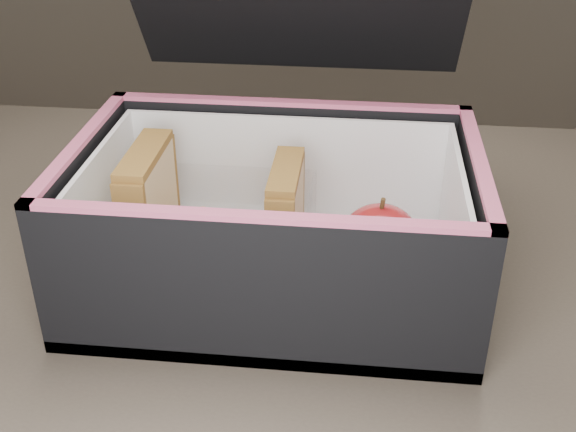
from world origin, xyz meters
name	(u,v)px	position (x,y,z in m)	size (l,w,h in m)	color
kitchen_table	(288,369)	(0.00, 0.00, 0.66)	(1.20, 0.80, 0.75)	brown
lunch_bag	(276,210)	(-0.01, 0.02, 0.82)	(0.34, 0.35, 0.31)	black
plastic_tub	(218,229)	(-0.06, 0.02, 0.80)	(0.16, 0.12, 0.07)	white
sandwich_left	(149,205)	(-0.12, 0.02, 0.82)	(0.03, 0.09, 0.10)	beige
sandwich_right	(286,217)	(0.00, 0.02, 0.82)	(0.02, 0.08, 0.09)	beige
carrot_sticks	(220,251)	(-0.06, 0.01, 0.78)	(0.05, 0.12, 0.03)	orange
paper_napkin	(378,271)	(0.08, 0.01, 0.77)	(0.07, 0.07, 0.01)	white
red_apple	(380,241)	(0.08, 0.01, 0.80)	(0.09, 0.09, 0.07)	maroon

